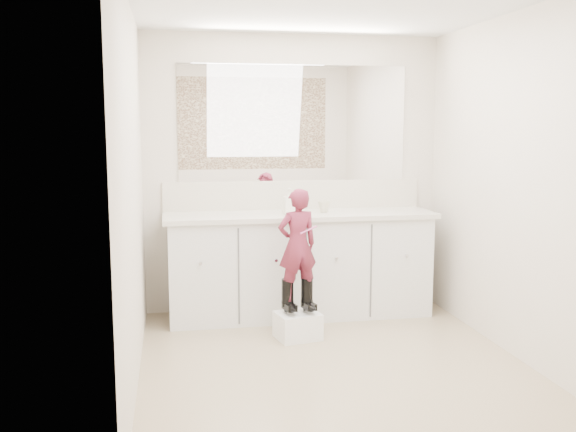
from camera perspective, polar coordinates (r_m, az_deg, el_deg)
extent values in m
plane|color=#948661|center=(4.47, 4.18, -13.18)|extent=(3.00, 3.00, 0.00)
plane|color=white|center=(4.25, 4.53, 18.62)|extent=(3.00, 3.00, 0.00)
plane|color=beige|center=(5.65, 0.49, 3.78)|extent=(2.60, 0.00, 2.60)
plane|color=beige|center=(2.78, 12.19, -0.76)|extent=(2.60, 0.00, 2.60)
plane|color=beige|center=(4.07, -13.68, 1.91)|extent=(0.00, 3.00, 3.00)
plane|color=beige|center=(4.69, 19.90, 2.45)|extent=(0.00, 3.00, 3.00)
cube|color=silver|center=(5.50, 1.02, -4.51)|extent=(2.20, 0.55, 0.85)
cube|color=beige|center=(5.40, 1.07, 0.06)|extent=(2.28, 0.58, 0.04)
cube|color=beige|center=(5.65, 0.52, 1.90)|extent=(2.28, 0.03, 0.25)
cube|color=white|center=(5.63, 0.52, 8.24)|extent=(2.00, 0.02, 1.00)
cube|color=#472819|center=(2.76, 12.39, 8.55)|extent=(2.00, 0.01, 1.20)
cylinder|color=silver|center=(5.56, 0.73, 1.01)|extent=(0.08, 0.08, 0.10)
imported|color=beige|center=(5.45, 3.21, 0.84)|extent=(0.11, 0.11, 0.10)
imported|color=white|center=(5.33, 0.13, 1.35)|extent=(0.11, 0.11, 0.22)
cube|color=white|center=(4.98, 0.87, -9.72)|extent=(0.36, 0.32, 0.20)
imported|color=#B0365B|center=(4.84, 0.84, -2.57)|extent=(0.35, 0.26, 0.85)
cylinder|color=#D9549C|center=(4.76, 1.85, -1.24)|extent=(0.14, 0.04, 0.06)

